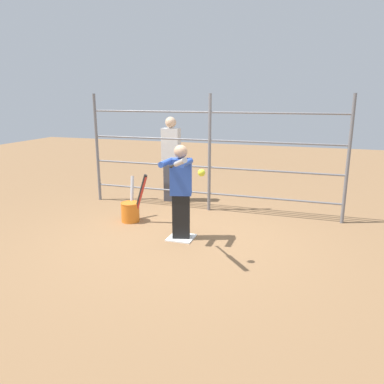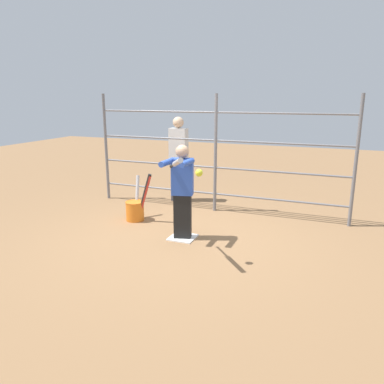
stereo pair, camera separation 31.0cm
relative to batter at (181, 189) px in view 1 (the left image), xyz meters
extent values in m
plane|color=olive|center=(0.00, -0.01, -0.80)|extent=(24.00, 24.00, 0.00)
cube|color=white|center=(0.00, -0.01, -0.79)|extent=(0.40, 0.40, 0.02)
cylinder|color=slate|center=(-2.46, -1.61, 0.32)|extent=(0.06, 0.06, 2.24)
cylinder|color=slate|center=(0.00, -1.61, 0.32)|extent=(0.06, 0.06, 2.24)
cylinder|color=slate|center=(2.46, -1.61, 0.32)|extent=(0.06, 0.06, 2.24)
cylinder|color=slate|center=(0.00, -1.61, -0.46)|extent=(4.92, 0.04, 0.04)
cylinder|color=slate|center=(0.00, -1.61, 0.06)|extent=(4.92, 0.04, 0.04)
cylinder|color=slate|center=(0.00, -1.61, 0.58)|extent=(4.92, 0.04, 0.04)
cylinder|color=slate|center=(0.00, -1.61, 1.10)|extent=(4.92, 0.04, 0.04)
cube|color=black|center=(0.00, -0.01, -0.44)|extent=(0.30, 0.23, 0.72)
cube|color=#2D51B7|center=(0.00, -0.01, 0.19)|extent=(0.36, 0.26, 0.56)
sphere|color=tan|center=(0.00, -0.01, 0.58)|extent=(0.20, 0.20, 0.20)
cylinder|color=#2D51B7|center=(-0.14, 0.15, 0.45)|extent=(0.09, 0.40, 0.09)
cylinder|color=#2D51B7|center=(0.14, 0.22, 0.45)|extent=(0.09, 0.40, 0.09)
sphere|color=black|center=(0.00, 0.38, 0.43)|extent=(0.05, 0.05, 0.05)
cylinder|color=black|center=(-0.09, 0.53, 0.47)|extent=(0.21, 0.31, 0.12)
cylinder|color=#B2B2B7|center=(-0.32, 0.88, 0.58)|extent=(0.34, 0.48, 0.20)
sphere|color=yellow|center=(-0.56, 0.76, 0.44)|extent=(0.10, 0.10, 0.10)
cylinder|color=orange|center=(1.15, -0.51, -0.63)|extent=(0.32, 0.32, 0.34)
torus|color=orange|center=(1.15, -0.51, -0.46)|extent=(0.34, 0.34, 0.01)
cylinder|color=#B2B2B7|center=(1.20, -0.69, -0.40)|extent=(0.14, 0.31, 0.75)
cylinder|color=black|center=(0.95, -0.50, -0.34)|extent=(0.33, 0.07, 0.86)
cylinder|color=red|center=(0.95, -0.50, -0.36)|extent=(0.33, 0.07, 0.83)
cube|color=#3F3F47|center=(0.95, -2.03, -0.36)|extent=(0.29, 0.18, 0.88)
cube|color=silver|center=(0.95, -2.03, 0.41)|extent=(0.37, 0.20, 0.66)
sphere|color=beige|center=(0.95, -2.03, 0.86)|extent=(0.23, 0.23, 0.23)
camera|label=1|loc=(-1.91, 5.22, 1.39)|focal=35.00mm
camera|label=2|loc=(-2.21, 5.11, 1.39)|focal=35.00mm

